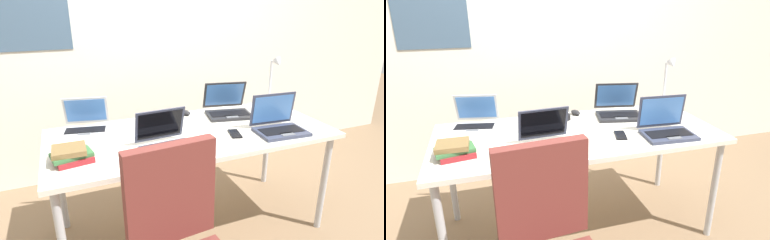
% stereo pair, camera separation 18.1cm
% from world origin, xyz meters
% --- Properties ---
extents(ground_plane, '(12.00, 12.00, 0.00)m').
position_xyz_m(ground_plane, '(0.00, 0.00, 0.00)').
color(ground_plane, '#7A6047').
extents(wall_back, '(6.00, 0.13, 2.60)m').
position_xyz_m(wall_back, '(-0.00, 1.10, 1.30)').
color(wall_back, silver).
rests_on(wall_back, ground_plane).
extents(desk, '(1.80, 0.80, 0.74)m').
position_xyz_m(desk, '(0.00, 0.00, 0.68)').
color(desk, silver).
rests_on(desk, ground_plane).
extents(desk_lamp, '(0.12, 0.18, 0.40)m').
position_xyz_m(desk_lamp, '(0.80, 0.28, 0.94)').
color(desk_lamp, silver).
rests_on(desk_lamp, desk).
extents(laptop_back_right, '(0.37, 0.35, 0.23)m').
position_xyz_m(laptop_back_right, '(0.37, 0.22, 0.79)').
color(laptop_back_right, '#232326').
rests_on(laptop_back_right, desk).
extents(laptop_front_left, '(0.32, 0.30, 0.21)m').
position_xyz_m(laptop_front_left, '(-0.63, 0.27, 0.78)').
color(laptop_front_left, '#B7BABC').
rests_on(laptop_front_left, desk).
extents(laptop_far_corner, '(0.31, 0.28, 0.22)m').
position_xyz_m(laptop_far_corner, '(-0.24, -0.19, 0.78)').
color(laptop_far_corner, '#33384C').
rests_on(laptop_far_corner, desk).
extents(laptop_front_right, '(0.33, 0.27, 0.23)m').
position_xyz_m(laptop_front_right, '(0.52, -0.20, 0.79)').
color(laptop_front_right, '#33384C').
rests_on(laptop_front_right, desk).
extents(computer_mouse, '(0.08, 0.11, 0.03)m').
position_xyz_m(computer_mouse, '(0.08, 0.33, 0.76)').
color(computer_mouse, black).
rests_on(computer_mouse, desk).
extents(cell_phone, '(0.10, 0.15, 0.01)m').
position_xyz_m(cell_phone, '(0.23, -0.15, 0.74)').
color(cell_phone, black).
rests_on(cell_phone, desk).
extents(headphones, '(0.21, 0.18, 0.04)m').
position_xyz_m(headphones, '(-0.09, 0.24, 0.76)').
color(headphones, black).
rests_on(headphones, desk).
extents(book_stack, '(0.22, 0.17, 0.08)m').
position_xyz_m(book_stack, '(-0.74, -0.15, 0.78)').
color(book_stack, maroon).
rests_on(book_stack, desk).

